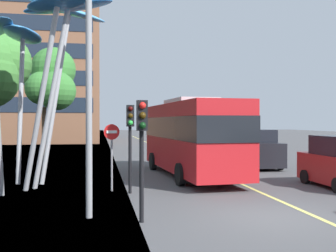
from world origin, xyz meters
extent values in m
cube|color=#4C4C4F|center=(0.00, 0.00, -0.05)|extent=(120.00, 240.00, 0.10)
cube|color=#E0D666|center=(1.12, 0.00, 0.00)|extent=(0.16, 144.00, 0.01)
cube|color=red|center=(-0.51, 8.72, 1.96)|extent=(3.19, 10.05, 3.22)
cube|color=black|center=(-0.51, 8.72, 2.41)|extent=(3.23, 10.15, 1.03)
cube|color=yellow|center=(-0.86, 13.60, 3.27)|extent=(1.38, 0.20, 0.36)
cube|color=#B2B2B7|center=(-0.51, 8.72, 3.69)|extent=(2.12, 3.59, 0.24)
cylinder|color=black|center=(0.52, 11.87, 0.48)|extent=(0.35, 0.98, 0.96)
cylinder|color=black|center=(-1.98, 11.69, 0.48)|extent=(0.35, 0.98, 0.96)
cylinder|color=black|center=(0.93, 6.09, 0.48)|extent=(0.35, 0.98, 0.96)
cylinder|color=black|center=(-1.57, 5.92, 0.48)|extent=(0.35, 0.98, 0.96)
cylinder|color=#9EA0A5|center=(-6.83, 6.15, 3.67)|extent=(1.56, 0.36, 7.38)
ellipsoid|color=#2D7FD1|center=(-6.15, 6.08, 7.35)|extent=(3.73, 1.90, 0.98)
cylinder|color=#9EA0A5|center=(-6.83, 7.78, 3.87)|extent=(1.38, 1.26, 7.78)
ellipsoid|color=#4CA3E5|center=(-6.28, 8.28, 7.74)|extent=(4.08, 3.86, 0.82)
cylinder|color=#9EA0A5|center=(-8.36, 7.95, 3.31)|extent=(0.27, 1.16, 6.64)
ellipsoid|color=#388EDB|center=(-8.33, 8.43, 6.62)|extent=(1.79, 3.10, 0.67)
cylinder|color=#9EA0A5|center=(-7.10, 5.24, 3.52)|extent=(1.62, 1.35, 7.09)
ellipsoid|color=#2D7FD1|center=(-6.43, 4.70, 7.04)|extent=(3.07, 2.82, 0.41)
cylinder|color=black|center=(-3.81, 0.06, 1.63)|extent=(0.12, 0.12, 3.26)
cube|color=black|center=(-3.81, -0.08, 2.86)|extent=(0.28, 0.24, 0.80)
sphere|color=red|center=(-3.81, -0.21, 3.12)|extent=(0.18, 0.18, 0.18)
sphere|color=#3A2707|center=(-3.81, -0.21, 2.86)|extent=(0.18, 0.18, 0.18)
sphere|color=black|center=(-3.81, -0.21, 2.60)|extent=(0.18, 0.18, 0.18)
cylinder|color=black|center=(-3.79, 4.49, 1.66)|extent=(0.12, 0.12, 3.31)
cube|color=black|center=(-3.79, 4.35, 2.91)|extent=(0.28, 0.24, 0.80)
sphere|color=#390706|center=(-3.79, 4.22, 3.17)|extent=(0.18, 0.18, 0.18)
sphere|color=#3A2707|center=(-3.79, 4.22, 2.91)|extent=(0.18, 0.18, 0.18)
sphere|color=green|center=(-3.79, 4.22, 2.65)|extent=(0.18, 0.18, 0.18)
cylinder|color=black|center=(3.90, 5.60, 0.30)|extent=(0.20, 0.60, 0.60)
cube|color=black|center=(4.10, 11.77, 0.85)|extent=(1.84, 4.41, 1.34)
cube|color=black|center=(4.10, 11.77, 1.88)|extent=(1.69, 2.43, 0.72)
cylinder|color=black|center=(5.01, 13.14, 0.30)|extent=(0.20, 0.60, 0.60)
cylinder|color=black|center=(3.18, 13.14, 0.30)|extent=(0.20, 0.60, 0.60)
cylinder|color=black|center=(5.01, 10.41, 0.30)|extent=(0.20, 0.60, 0.60)
cylinder|color=black|center=(3.18, 10.41, 0.30)|extent=(0.20, 0.60, 0.60)
cylinder|color=gray|center=(-5.21, 0.82, 3.75)|extent=(0.18, 0.18, 7.49)
sphere|color=#428438|center=(-10.29, 12.94, 5.98)|extent=(3.28, 3.28, 3.28)
cylinder|color=brown|center=(-9.35, 23.02, 1.95)|extent=(0.35, 0.35, 3.90)
sphere|color=#387A33|center=(-8.74, 24.20, 7.06)|extent=(3.70, 3.70, 3.70)
sphere|color=#387A33|center=(-9.46, 22.54, 5.35)|extent=(2.63, 2.63, 2.63)
sphere|color=#387A33|center=(-8.30, 22.27, 5.14)|extent=(3.09, 3.09, 3.09)
cylinder|color=gray|center=(-4.46, 5.10, 1.30)|extent=(0.08, 0.08, 2.60)
cylinder|color=red|center=(-4.46, 5.07, 2.30)|extent=(0.60, 0.03, 0.60)
cube|color=white|center=(-4.46, 5.04, 2.30)|extent=(0.40, 0.04, 0.11)
cube|color=brown|center=(-17.30, 46.33, 12.95)|extent=(24.71, 14.99, 25.90)
camera|label=1|loc=(-4.91, -10.64, 2.69)|focal=43.09mm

